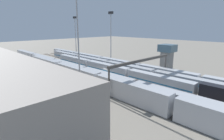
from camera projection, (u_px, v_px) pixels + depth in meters
name	position (u px, v px, depth m)	size (l,w,h in m)	color
ground_plane	(103.00, 75.00, 71.30)	(400.00, 400.00, 0.00)	gray
track_bed_0	(124.00, 69.00, 79.77)	(140.00, 2.80, 0.12)	#4C443D
track_bed_1	(117.00, 71.00, 76.38)	(140.00, 2.80, 0.12)	#4C443D
track_bed_2	(108.00, 73.00, 72.99)	(140.00, 2.80, 0.12)	#4C443D
track_bed_3	(99.00, 76.00, 69.59)	(140.00, 2.80, 0.12)	#3D3833
track_bed_4	(88.00, 78.00, 66.20)	(140.00, 2.80, 0.12)	#3D3833
track_bed_5	(77.00, 81.00, 62.81)	(140.00, 2.80, 0.12)	#3D3833
train_on_track_1	(124.00, 68.00, 72.93)	(114.80, 3.06, 4.40)	black
train_on_track_5	(99.00, 82.00, 53.85)	(95.60, 3.00, 5.00)	#B7BABF
train_on_track_4	(82.00, 71.00, 68.43)	(139.00, 3.00, 4.40)	maroon
train_on_track_2	(125.00, 73.00, 66.17)	(90.60, 3.06, 4.40)	black
train_on_track_0	(118.00, 64.00, 81.90)	(119.80, 3.06, 3.80)	silver
light_mast_0	(111.00, 31.00, 86.61)	(2.80, 0.70, 25.73)	#9EA0A5
light_mast_1	(78.00, 29.00, 53.34)	(2.80, 0.70, 28.69)	#9EA0A5
light_mast_2	(75.00, 31.00, 109.36)	(2.80, 0.70, 24.61)	#9EA0A5
signal_gantry	(142.00, 63.00, 56.50)	(0.70, 30.00, 8.80)	#4C4742
control_tower	(167.00, 56.00, 74.81)	(6.00, 6.00, 11.53)	gray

